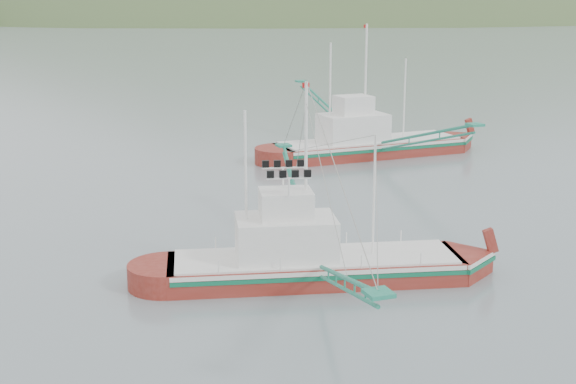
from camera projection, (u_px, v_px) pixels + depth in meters
name	position (u px, v px, depth m)	size (l,w,h in m)	color
ground	(332.00, 286.00, 37.98)	(1200.00, 1200.00, 0.00)	slate
main_boat	(312.00, 243.00, 38.32)	(14.59, 25.17, 10.34)	maroon
bg_boat_right	(367.00, 137.00, 67.76)	(16.40, 29.46, 11.92)	maroon
headland_right	(409.00, 14.00, 510.20)	(684.00, 432.00, 306.00)	#40562C
ridge_distant	(51.00, 12.00, 557.33)	(960.00, 400.00, 240.00)	slate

